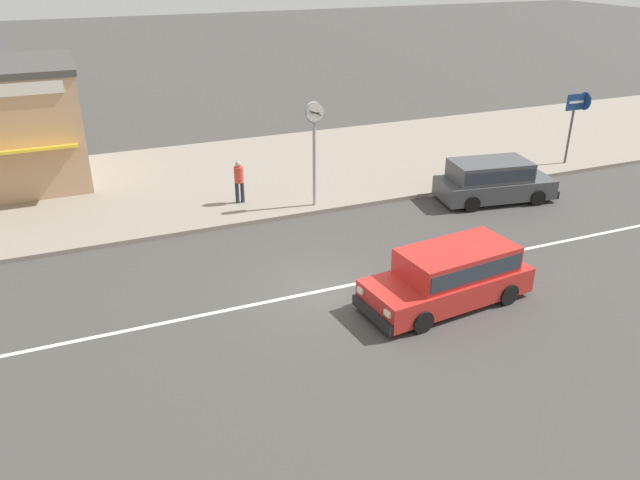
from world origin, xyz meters
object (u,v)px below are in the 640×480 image
at_px(arrow_signboard, 584,104).
at_px(shopfront_mid_block, 0,125).
at_px(minivan_dark_grey_3, 493,179).
at_px(minivan_red_1, 451,274).
at_px(pedestrian_mid_kerb, 239,179).
at_px(street_clock, 314,128).

height_order(arrow_signboard, shopfront_mid_block, shopfront_mid_block).
relative_size(minivan_dark_grey_3, shopfront_mid_block, 0.76).
bearing_deg(shopfront_mid_block, minivan_red_1, -51.80).
relative_size(pedestrian_mid_kerb, shopfront_mid_block, 0.26).
relative_size(minivan_red_1, arrow_signboard, 1.59).
relative_size(minivan_red_1, shopfront_mid_block, 0.80).
distance_m(minivan_red_1, minivan_dark_grey_3, 8.02).
height_order(street_clock, arrow_signboard, street_clock).
bearing_deg(street_clock, arrow_signboard, 1.67).
bearing_deg(arrow_signboard, shopfront_mid_block, 164.13).
bearing_deg(pedestrian_mid_kerb, minivan_red_1, -68.84).
distance_m(minivan_dark_grey_3, pedestrian_mid_kerb, 9.47).
bearing_deg(minivan_red_1, shopfront_mid_block, 128.20).
height_order(street_clock, pedestrian_mid_kerb, street_clock).
relative_size(arrow_signboard, pedestrian_mid_kerb, 1.92).
bearing_deg(minivan_dark_grey_3, shopfront_mid_block, 152.95).
bearing_deg(shopfront_mid_block, pedestrian_mid_kerb, -35.28).
relative_size(minivan_dark_grey_3, pedestrian_mid_kerb, 2.89).
bearing_deg(street_clock, pedestrian_mid_kerb, 152.97).
xyz_separation_m(minivan_red_1, pedestrian_mid_kerb, (-3.40, 8.79, 0.23)).
bearing_deg(arrow_signboard, minivan_dark_grey_3, -160.44).
distance_m(minivan_red_1, arrow_signboard, 14.12).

